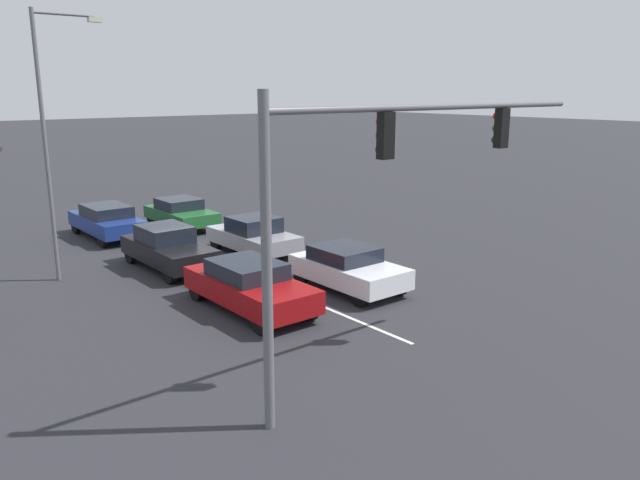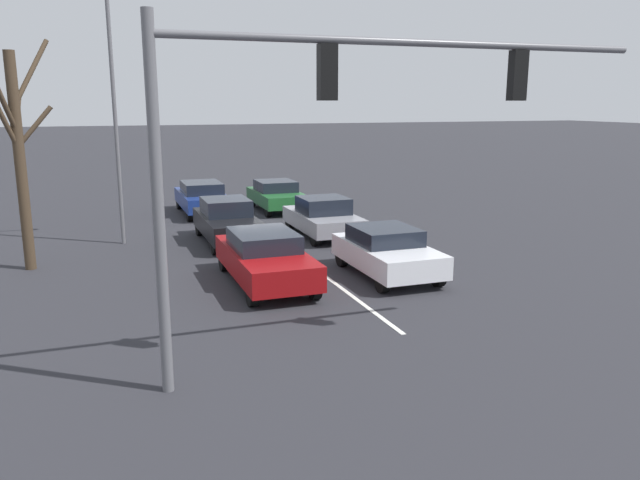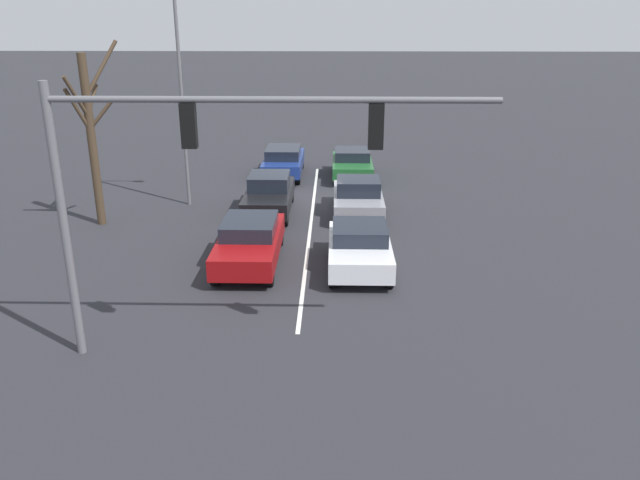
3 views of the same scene
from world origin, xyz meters
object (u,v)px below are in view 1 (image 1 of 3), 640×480
Objects in this scene: street_lamp_right_shoulder at (51,129)px; car_gray_leftlane_second at (253,235)px; car_darkgreen_leftlane_third at (181,213)px; traffic_signal_gantry at (380,174)px; car_white_leftlane_front at (348,268)px; car_black_midlane_second at (168,248)px; car_maroon_midlane_front at (249,285)px; car_navy_midlane_third at (107,220)px.

car_gray_leftlane_second is at bearing 170.14° from street_lamp_right_shoulder.
traffic_signal_gantry is at bearing 76.80° from car_darkgreen_leftlane_third.
traffic_signal_gantry reaches higher than car_white_leftlane_front.
car_black_midlane_second is 1.08× the size of car_darkgreen_leftlane_third.
car_gray_leftlane_second is 1.00× the size of car_darkgreen_leftlane_third.
car_maroon_midlane_front is 5.54m from car_black_midlane_second.
traffic_signal_gantry is at bearing 102.61° from street_lamp_right_shoulder.
street_lamp_right_shoulder is (3.42, 5.12, 4.32)m from car_navy_midlane_third.
car_gray_leftlane_second is 0.47× the size of street_lamp_right_shoulder.
traffic_signal_gantry is (4.01, 5.45, 3.96)m from car_white_leftlane_front.
car_navy_midlane_third reaches higher than car_white_leftlane_front.
car_maroon_midlane_front is 3.57m from car_white_leftlane_front.
street_lamp_right_shoulder reaches higher than car_maroon_midlane_front.
car_white_leftlane_front is 7.84m from traffic_signal_gantry.
car_white_leftlane_front is 5.80m from car_gray_leftlane_second.
car_darkgreen_leftlane_third is 0.47× the size of street_lamp_right_shoulder.
car_maroon_midlane_front reaches higher than car_white_leftlane_front.
street_lamp_right_shoulder is (3.25, -6.63, 4.34)m from car_maroon_midlane_front.
street_lamp_right_shoulder is (6.85, 4.87, 4.37)m from car_darkgreen_leftlane_third.
car_darkgreen_leftlane_third is 18.23m from traffic_signal_gantry.
car_black_midlane_second is at bearing 89.09° from car_navy_midlane_third.
car_maroon_midlane_front is at bearing -6.03° from car_white_leftlane_front.
traffic_signal_gantry reaches higher than car_black_midlane_second.
car_maroon_midlane_front is at bearing 55.77° from car_gray_leftlane_second.
street_lamp_right_shoulder is (6.80, -7.01, 4.37)m from car_white_leftlane_front.
car_darkgreen_leftlane_third is at bearing 175.74° from car_navy_midlane_third.
traffic_signal_gantry reaches higher than car_maroon_midlane_front.
car_darkgreen_leftlane_third is at bearing -107.40° from car_maroon_midlane_front.
car_black_midlane_second is (3.47, -5.92, 0.06)m from car_white_leftlane_front.
traffic_signal_gantry is at bearing 87.94° from car_navy_midlane_third.
car_maroon_midlane_front is 12.05m from car_darkgreen_leftlane_third.
traffic_signal_gantry reaches higher than car_gray_leftlane_second.
traffic_signal_gantry is at bearing 69.74° from car_gray_leftlane_second.
street_lamp_right_shoulder is (3.32, -1.09, 4.31)m from car_black_midlane_second.
car_white_leftlane_front is 10.69m from street_lamp_right_shoulder.
car_gray_leftlane_second is (-0.14, -5.80, 0.00)m from car_white_leftlane_front.
car_white_leftlane_front is 0.88× the size of car_navy_midlane_third.
car_maroon_midlane_front is at bearing 116.10° from street_lamp_right_shoulder.
street_lamp_right_shoulder is (6.94, -1.21, 4.36)m from car_gray_leftlane_second.
car_gray_leftlane_second is at bearing -124.23° from car_maroon_midlane_front.
car_black_midlane_second is at bearing -59.58° from car_white_leftlane_front.
street_lamp_right_shoulder is at bearing -77.39° from traffic_signal_gantry.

